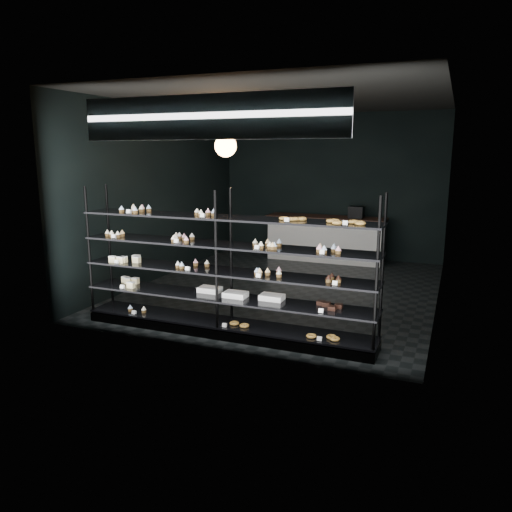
% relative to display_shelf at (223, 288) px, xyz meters
% --- Properties ---
extents(room, '(5.01, 6.01, 3.20)m').
position_rel_display_shelf_xyz_m(room, '(0.07, 2.45, 0.97)').
color(room, black).
rests_on(room, ground).
extents(display_shelf, '(4.00, 0.50, 1.91)m').
position_rel_display_shelf_xyz_m(display_shelf, '(0.00, 0.00, 0.00)').
color(display_shelf, black).
rests_on(display_shelf, room).
extents(signage, '(3.30, 0.05, 0.50)m').
position_rel_display_shelf_xyz_m(signage, '(0.07, -0.48, 2.12)').
color(signage, '#0D1142').
rests_on(signage, room).
extents(pendant_lamp, '(0.33, 0.33, 0.89)m').
position_rel_display_shelf_xyz_m(pendant_lamp, '(-0.56, 1.33, 1.82)').
color(pendant_lamp, black).
rests_on(pendant_lamp, room).
extents(service_counter, '(2.59, 0.65, 1.23)m').
position_rel_display_shelf_xyz_m(service_counter, '(0.12, 4.95, -0.13)').
color(service_counter, beige).
rests_on(service_counter, room).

